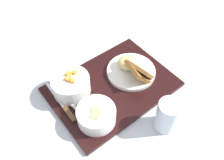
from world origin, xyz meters
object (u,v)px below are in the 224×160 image
plate_main (132,69)px  spoon (70,102)px  knife (66,109)px  bowl_salad (71,84)px  glass_water (167,117)px  bowl_soup (96,114)px

plate_main → spoon: size_ratio=1.28×
plate_main → knife: size_ratio=0.93×
plate_main → spoon: (-0.24, 0.02, -0.02)m
bowl_salad → glass_water: bearing=-58.9°
bowl_salad → glass_water: glass_water is taller
knife → glass_water: (0.22, -0.22, 0.03)m
bowl_salad → bowl_soup: size_ratio=1.06×
bowl_soup → knife: size_ratio=0.64×
spoon → knife: bearing=117.1°
plate_main → spoon: plate_main is taller
bowl_soup → bowl_salad: bearing=91.7°
bowl_soup → spoon: 0.11m
spoon → glass_water: (0.19, -0.23, 0.03)m
glass_water → bowl_salad: bearing=121.1°
bowl_soup → glass_water: glass_water is taller
plate_main → bowl_salad: bearing=164.8°
plate_main → spoon: bearing=175.8°
bowl_salad → knife: 0.08m
knife → bowl_salad: bearing=-45.0°
bowl_salad → glass_water: size_ratio=1.13×
bowl_soup → knife: bearing=124.7°
glass_water → knife: bearing=135.2°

